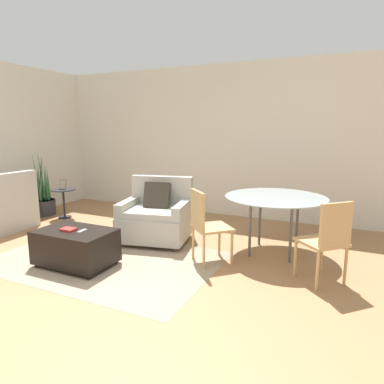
% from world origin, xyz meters
% --- Properties ---
extents(ground_plane, '(20.00, 20.00, 0.00)m').
position_xyz_m(ground_plane, '(0.00, 0.00, 0.00)').
color(ground_plane, '#A3754C').
extents(wall_back, '(12.00, 0.06, 2.75)m').
position_xyz_m(wall_back, '(0.00, 3.86, 1.38)').
color(wall_back, silver).
rests_on(wall_back, ground_plane).
extents(area_rug, '(2.77, 1.84, 0.01)m').
position_xyz_m(area_rug, '(-0.35, 1.06, 0.00)').
color(area_rug, gray).
rests_on(area_rug, ground_plane).
extents(armchair, '(1.08, 0.98, 0.91)m').
position_xyz_m(armchair, '(-0.16, 1.98, 0.35)').
color(armchair, '#B2ADA3').
rests_on(armchair, ground_plane).
extents(ottoman, '(0.90, 0.58, 0.44)m').
position_xyz_m(ottoman, '(-0.56, 0.79, 0.24)').
color(ottoman, black).
rests_on(ottoman, ground_plane).
extents(book_stack, '(0.17, 0.12, 0.03)m').
position_xyz_m(book_stack, '(-0.61, 0.75, 0.45)').
color(book_stack, '#B72D28').
rests_on(book_stack, ottoman).
extents(tv_remote_primary, '(0.05, 0.14, 0.01)m').
position_xyz_m(tv_remote_primary, '(-0.45, 0.79, 0.44)').
color(tv_remote_primary, '#B7B7BC').
rests_on(tv_remote_primary, ottoman).
extents(potted_plant, '(0.43, 0.43, 1.19)m').
position_xyz_m(potted_plant, '(-2.88, 2.38, 0.25)').
color(potted_plant, '#333338').
rests_on(potted_plant, ground_plane).
extents(side_table, '(0.43, 0.43, 0.53)m').
position_xyz_m(side_table, '(-2.35, 2.38, 0.37)').
color(side_table, black).
rests_on(side_table, ground_plane).
extents(picture_frame, '(0.16, 0.07, 0.17)m').
position_xyz_m(picture_frame, '(-2.35, 2.38, 0.61)').
color(picture_frame, '#8C6647').
rests_on(picture_frame, side_table).
extents(dining_table, '(1.29, 1.29, 0.76)m').
position_xyz_m(dining_table, '(1.50, 2.19, 0.69)').
color(dining_table, '#99A8AD').
rests_on(dining_table, ground_plane).
extents(dining_chair_near_left, '(0.59, 0.59, 0.90)m').
position_xyz_m(dining_chair_near_left, '(0.81, 1.51, 0.52)').
color(dining_chair_near_left, tan).
rests_on(dining_chair_near_left, ground_plane).
extents(dining_chair_near_right, '(0.59, 0.59, 0.90)m').
position_xyz_m(dining_chair_near_right, '(2.18, 1.51, 0.52)').
color(dining_chair_near_right, tan).
rests_on(dining_chair_near_right, ground_plane).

